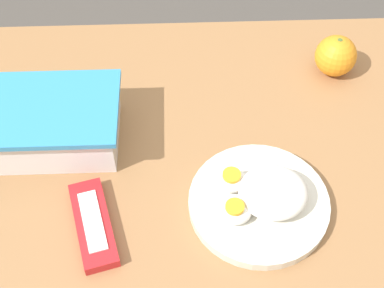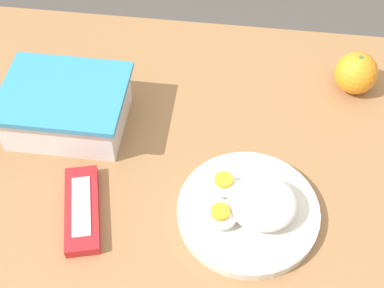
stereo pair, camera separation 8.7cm
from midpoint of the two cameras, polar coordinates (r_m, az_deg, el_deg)
The scene contains 5 objects.
table at distance 0.97m, azimuth -0.89°, elevation -6.34°, with size 1.11×0.74×0.73m.
food_container at distance 0.93m, azimuth -16.63°, elevation 1.77°, with size 0.21×0.16×0.08m.
orange_fruit at distance 1.03m, azimuth 12.74°, elevation 9.04°, with size 0.08×0.08×0.08m.
rice_plate at distance 0.82m, azimuth 4.34°, elevation -6.09°, with size 0.22×0.22×0.06m.
candy_bar at distance 0.83m, azimuth -13.49°, elevation -8.50°, with size 0.09×0.16×0.02m.
Camera 1 is at (-0.05, -0.52, 1.44)m, focal length 50.00 mm.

